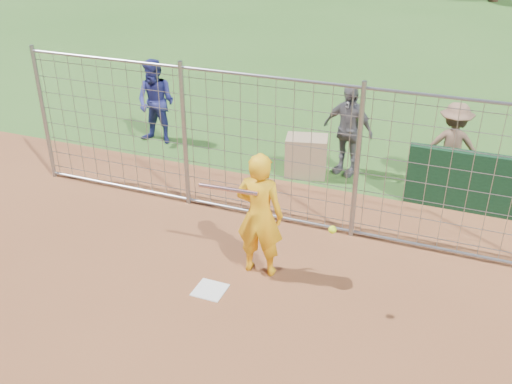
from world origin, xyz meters
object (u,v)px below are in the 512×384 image
at_px(bystander_b, 348,130).
at_px(bystander_c, 452,146).
at_px(batter, 260,215).
at_px(bystander_a, 156,102).
at_px(equipment_bin, 306,156).

distance_m(bystander_b, bystander_c, 1.97).
bearing_deg(batter, bystander_a, -47.69).
bearing_deg(bystander_c, bystander_a, -2.36).
xyz_separation_m(bystander_a, equipment_bin, (3.60, -0.41, -0.54)).
bearing_deg(equipment_bin, bystander_b, 16.53).
bearing_deg(bystander_c, bystander_b, 0.36).
bearing_deg(bystander_a, bystander_c, 2.96).
distance_m(bystander_a, bystander_b, 4.30).
relative_size(batter, bystander_a, 1.01).
height_order(batter, equipment_bin, batter).
height_order(bystander_b, equipment_bin, bystander_b).
bearing_deg(batter, bystander_b, -98.81).
bearing_deg(bystander_b, batter, -77.74).
bearing_deg(bystander_c, batter, 56.27).
height_order(batter, bystander_c, batter).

